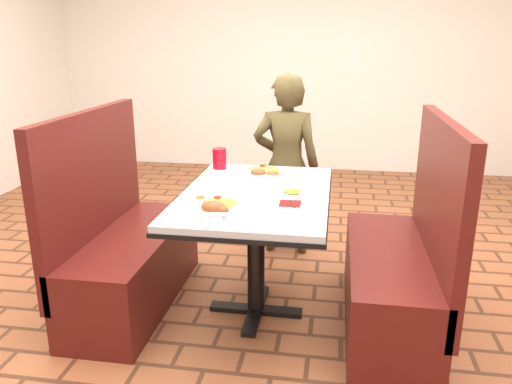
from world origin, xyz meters
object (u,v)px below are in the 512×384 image
far_dinner_plate (265,170)px  plantain_plate (292,193)px  booth_bench_left (125,252)px  red_tumbler (220,158)px  near_dinner_plate (217,203)px  dining_table (256,208)px  booth_bench_right (398,271)px  diner_person (286,166)px

far_dinner_plate → plantain_plate: far_dinner_plate is taller
booth_bench_left → red_tumbler: booth_bench_left is taller
booth_bench_left → near_dinner_plate: bearing=-25.7°
dining_table → red_tumbler: (-0.32, 0.48, 0.16)m
booth_bench_right → plantain_plate: size_ratio=7.50×
booth_bench_left → diner_person: bearing=47.5°
diner_person → red_tumbler: bearing=49.5°
near_dinner_plate → plantain_plate: near_dinner_plate is taller
booth_bench_left → diner_person: 1.33m
booth_bench_left → booth_bench_right: same height
dining_table → booth_bench_right: (0.80, 0.00, -0.32)m
dining_table → near_dinner_plate: (-0.14, -0.32, 0.13)m
booth_bench_left → plantain_plate: (1.00, -0.02, 0.43)m
red_tumbler → dining_table: bearing=-56.4°
dining_table → diner_person: size_ratio=0.91×
far_dinner_plate → dining_table: bearing=-88.9°
booth_bench_left → red_tumbler: 0.83m
diner_person → near_dinner_plate: 1.29m
diner_person → near_dinner_plate: diner_person is taller
booth_bench_left → diner_person: (0.87, 0.95, 0.34)m
dining_table → diner_person: diner_person is taller
dining_table → diner_person: (0.07, 0.95, 0.01)m
diner_person → near_dinner_plate: (-0.22, -1.26, 0.11)m
diner_person → red_tumbler: diner_person is taller
dining_table → booth_bench_left: 0.86m
booth_bench_left → far_dinner_plate: size_ratio=4.17×
booth_bench_left → far_dinner_plate: bearing=25.6°
diner_person → plantain_plate: (0.13, -0.96, 0.09)m
dining_table → plantain_plate: bearing=-4.7°
booth_bench_right → plantain_plate: 0.74m
far_dinner_plate → plantain_plate: bearing=-62.1°
diner_person → plantain_plate: diner_person is taller
diner_person → far_dinner_plate: 0.58m
booth_bench_right → diner_person: 1.24m
booth_bench_left → booth_bench_right: 1.60m
booth_bench_right → red_tumbler: bearing=156.8°
near_dinner_plate → red_tumbler: 0.81m
booth_bench_left → far_dinner_plate: 0.98m
red_tumbler → booth_bench_right: bearing=-23.2°
far_dinner_plate → plantain_plate: (0.21, -0.40, -0.02)m
plantain_plate → dining_table: bearing=175.3°
dining_table → far_dinner_plate: (-0.01, 0.38, 0.12)m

